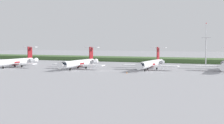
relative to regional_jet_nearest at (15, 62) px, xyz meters
name	(u,v)px	position (x,y,z in m)	size (l,w,h in m)	color
ground_plane	(130,66)	(43.50, 28.15, -2.54)	(500.00, 500.00, 0.00)	#939399
grass_berm	(153,60)	(43.50, 65.33, -1.41)	(320.00, 20.00, 2.26)	#426033
regional_jet_nearest	(15,62)	(0.00, 0.00, 0.00)	(22.81, 31.00, 9.00)	white
regional_jet_second	(80,63)	(30.55, 2.87, 0.00)	(22.81, 31.00, 9.00)	white
regional_jet_third	(151,63)	(58.79, 10.36, 0.00)	(22.81, 31.00, 9.00)	white
antenna_mast	(206,48)	(75.75, 43.21, 5.86)	(4.40, 0.50, 20.10)	#B2B2B7
safety_cone_front_marker	(127,73)	(55.18, -7.57, -2.26)	(0.44, 0.44, 0.55)	orange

